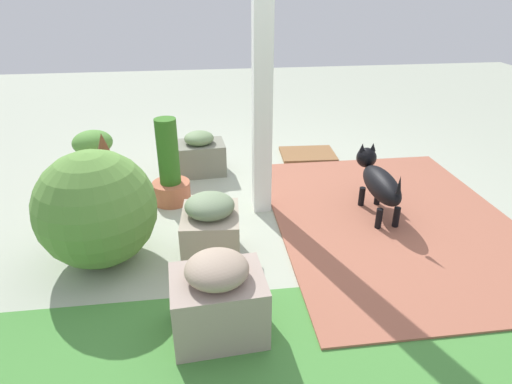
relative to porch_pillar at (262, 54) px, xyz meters
name	(u,v)px	position (x,y,z in m)	size (l,w,h in m)	color
ground_plane	(282,209)	(-0.17, 0.04, -1.22)	(12.00, 12.00, 0.00)	#A3AB96
brick_path	(393,220)	(-0.99, 0.34, -1.21)	(1.80, 2.40, 0.02)	#A05C46
porch_pillar	(262,54)	(0.00, 0.00, 0.00)	(0.14, 0.14, 2.44)	white
stone_planter_nearest	(200,155)	(0.48, -0.79, -1.03)	(0.48, 0.37, 0.41)	slate
stone_planter_mid	(211,230)	(0.43, 0.67, -0.99)	(0.39, 0.44, 0.48)	#A0937D
stone_planter_far	(218,299)	(0.42, 1.34, -1.00)	(0.50, 0.40, 0.48)	#A38F82
round_shrub	(96,209)	(1.14, 0.57, -0.84)	(0.76, 0.76, 0.76)	#5A8C3B
terracotta_pot_broad	(94,150)	(1.45, -0.84, -0.96)	(0.36, 0.36, 0.44)	#B95C46
terracotta_pot_spiky	(107,168)	(1.25, -0.34, -0.94)	(0.28, 0.28, 0.58)	#AC6842
terracotta_pot_tall	(170,173)	(0.73, -0.22, -0.96)	(0.31, 0.31, 0.72)	#B76042
dog	(379,181)	(-0.88, 0.22, -0.93)	(0.20, 0.72, 0.49)	black
doormat	(308,154)	(-0.65, -1.09, -1.20)	(0.56, 0.43, 0.03)	brown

